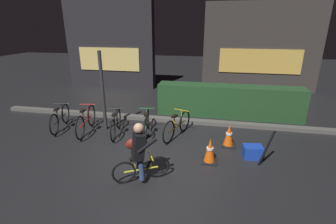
% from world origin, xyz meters
% --- Properties ---
extents(ground_plane, '(40.00, 40.00, 0.00)m').
position_xyz_m(ground_plane, '(0.00, 0.00, 0.00)').
color(ground_plane, black).
extents(sidewalk_curb, '(12.00, 0.24, 0.12)m').
position_xyz_m(sidewalk_curb, '(0.00, 2.20, 0.06)').
color(sidewalk_curb, '#56544F').
rests_on(sidewalk_curb, ground).
extents(hedge_row, '(4.80, 0.70, 1.07)m').
position_xyz_m(hedge_row, '(1.80, 3.10, 0.54)').
color(hedge_row, '#214723').
rests_on(hedge_row, ground).
extents(storefront_left, '(4.38, 0.54, 4.30)m').
position_xyz_m(storefront_left, '(-3.87, 6.50, 2.14)').
color(storefront_left, '#262328').
rests_on(storefront_left, ground).
extents(storefront_right, '(5.21, 0.54, 3.99)m').
position_xyz_m(storefront_right, '(3.25, 7.20, 1.99)').
color(storefront_right, '#383330').
rests_on(storefront_right, ground).
extents(street_post, '(0.10, 0.10, 2.33)m').
position_xyz_m(street_post, '(-1.84, 1.20, 1.16)').
color(street_post, '#2D2D33').
rests_on(street_post, ground).
extents(parked_bike_leftmost, '(0.49, 1.52, 0.72)m').
position_xyz_m(parked_bike_leftmost, '(-3.21, 0.99, 0.33)').
color(parked_bike_leftmost, black).
rests_on(parked_bike_leftmost, ground).
extents(parked_bike_left_mid, '(0.46, 1.65, 0.77)m').
position_xyz_m(parked_bike_left_mid, '(-2.31, 0.91, 0.35)').
color(parked_bike_left_mid, black).
rests_on(parked_bike_left_mid, ground).
extents(parked_bike_center_left, '(0.47, 1.49, 0.70)m').
position_xyz_m(parked_bike_center_left, '(-1.39, 0.94, 0.32)').
color(parked_bike_center_left, black).
rests_on(parked_bike_center_left, ground).
extents(parked_bike_center_right, '(0.46, 1.51, 0.71)m').
position_xyz_m(parked_bike_center_right, '(-0.53, 1.12, 0.32)').
color(parked_bike_center_right, black).
rests_on(parked_bike_center_right, ground).
extents(parked_bike_right_mid, '(0.58, 1.50, 0.73)m').
position_xyz_m(parked_bike_right_mid, '(0.36, 1.10, 0.33)').
color(parked_bike_right_mid, black).
rests_on(parked_bike_right_mid, ground).
extents(traffic_cone_near, '(0.36, 0.36, 0.59)m').
position_xyz_m(traffic_cone_near, '(1.31, -0.10, 0.29)').
color(traffic_cone_near, black).
rests_on(traffic_cone_near, ground).
extents(traffic_cone_far, '(0.36, 0.36, 0.60)m').
position_xyz_m(traffic_cone_far, '(1.76, 0.82, 0.29)').
color(traffic_cone_far, black).
rests_on(traffic_cone_far, ground).
extents(blue_crate, '(0.48, 0.37, 0.30)m').
position_xyz_m(blue_crate, '(2.31, 0.30, 0.15)').
color(blue_crate, '#193DB7').
rests_on(blue_crate, ground).
extents(cyclist, '(1.06, 0.61, 1.25)m').
position_xyz_m(cyclist, '(-0.05, -1.07, 0.63)').
color(cyclist, black).
rests_on(cyclist, ground).
extents(closed_umbrella, '(0.34, 0.23, 0.80)m').
position_xyz_m(closed_umbrella, '(2.55, 0.05, 0.40)').
color(closed_umbrella, black).
rests_on(closed_umbrella, ground).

